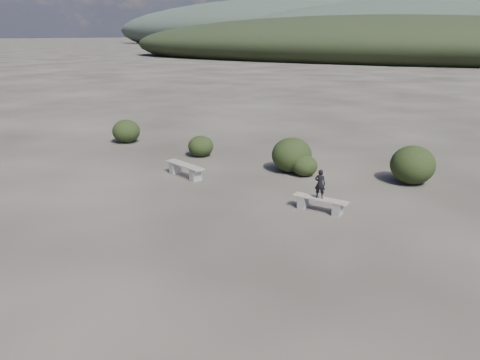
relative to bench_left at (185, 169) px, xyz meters
The scene contains 9 objects.
ground 6.85m from the bench_left, 58.67° to the right, with size 1200.00×1200.00×0.00m, color #28241F.
bench_left is the anchor object (origin of this frame).
bench_right 5.52m from the bench_left, ahead, with size 1.65×0.41×0.41m.
seated_person 5.51m from the bench_left, ahead, with size 0.31×0.20×0.85m, color black.
shrub_a 3.02m from the bench_left, 114.51° to the left, with size 1.07×1.07×0.87m, color black.
shrub_b 3.99m from the bench_left, 40.94° to the left, with size 1.50×1.50×1.28m, color black.
shrub_c 4.33m from the bench_left, 32.73° to the left, with size 0.94×0.94×0.76m, color black.
shrub_d 7.95m from the bench_left, 25.31° to the left, with size 1.51×1.51×1.32m, color black.
shrub_f 6.61m from the bench_left, 151.92° to the left, with size 1.29×1.29×1.09m, color black.
Camera 1 is at (6.42, -7.03, 4.92)m, focal length 35.00 mm.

